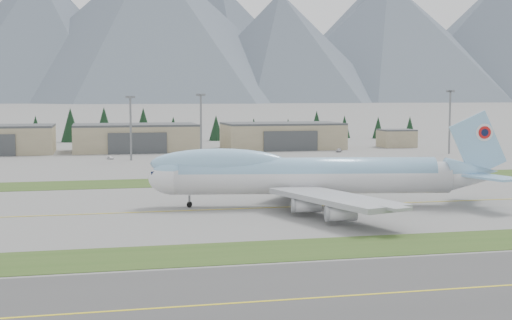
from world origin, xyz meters
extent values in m
plane|color=#5F5F5D|center=(0.00, 0.00, 0.00)|extent=(7000.00, 7000.00, 0.00)
cube|color=#314E1B|center=(0.00, -38.00, 0.00)|extent=(400.00, 14.00, 0.08)
cube|color=#314E1B|center=(0.00, 45.00, 0.00)|extent=(400.00, 18.00, 0.08)
cube|color=#383838|center=(0.00, -62.00, 0.00)|extent=(400.00, 32.00, 0.04)
cube|color=yellow|center=(0.00, 0.00, 0.00)|extent=(400.00, 0.40, 0.02)
cube|color=yellow|center=(0.00, -62.00, 0.00)|extent=(400.00, 0.40, 0.02)
cylinder|color=silver|center=(11.46, 0.04, 5.68)|extent=(55.08, 15.78, 6.36)
cylinder|color=#8ABCE2|center=(10.50, 0.21, 6.85)|extent=(51.14, 14.62, 5.87)
ellipsoid|color=silver|center=(-15.52, 4.79, 5.68)|extent=(11.13, 8.03, 6.36)
ellipsoid|color=#8ABCE2|center=(-15.52, 4.79, 6.85)|extent=(9.32, 6.79, 5.39)
ellipsoid|color=#8ABCE2|center=(-6.85, 3.26, 8.71)|extent=(27.54, 10.01, 5.87)
cube|color=#0C1433|center=(-18.90, 5.39, 6.95)|extent=(2.51, 2.87, 1.27)
cone|color=silver|center=(43.27, -5.57, 5.68)|extent=(12.65, 8.18, 6.23)
cone|color=#8ABCE2|center=(43.27, -5.57, 6.85)|extent=(11.59, 7.46, 5.68)
cube|color=#8ABCE2|center=(44.23, -5.74, 12.33)|extent=(11.77, 2.64, 13.51)
cylinder|color=silver|center=(45.46, -5.56, 14.68)|extent=(3.50, 0.80, 3.52)
cylinder|color=red|center=(45.47, -5.46, 14.68)|extent=(2.54, 0.63, 2.54)
cylinder|color=#0C1433|center=(45.49, -5.37, 14.68)|extent=(1.48, 0.45, 1.47)
cube|color=#8ABCE2|center=(46.21, -0.13, 6.26)|extent=(10.98, 12.19, 0.45)
cube|color=#8ABCE2|center=(44.18, -11.69, 6.26)|extent=(8.46, 11.92, 0.45)
cube|color=#9C9EA3|center=(16.19, 15.60, 3.91)|extent=(25.40, 28.86, 0.98)
cube|color=#9C9EA3|center=(10.59, -16.21, 3.91)|extent=(17.92, 30.80, 0.98)
cylinder|color=silver|center=(11.08, 12.53, 2.06)|extent=(5.44, 3.29, 2.45)
cylinder|color=silver|center=(17.38, 20.66, 2.06)|extent=(5.44, 3.29, 2.45)
cylinder|color=silver|center=(6.83, -11.57, 2.06)|extent=(5.44, 3.29, 2.45)
cylinder|color=silver|center=(9.98, -21.36, 2.06)|extent=(5.44, 3.29, 2.45)
cylinder|color=slate|center=(-12.63, 4.28, 1.17)|extent=(0.50, 0.50, 2.35)
cylinder|color=slate|center=(10.53, 3.18, 1.27)|extent=(0.63, 0.63, 2.54)
cylinder|color=slate|center=(9.51, -2.60, 1.27)|extent=(0.63, 0.63, 2.54)
cylinder|color=slate|center=(15.35, 2.33, 1.27)|extent=(0.63, 0.63, 2.54)
cylinder|color=slate|center=(14.33, -3.45, 1.27)|extent=(0.63, 0.63, 2.54)
cylinder|color=black|center=(-12.70, 3.90, 0.54)|extent=(1.12, 0.52, 1.08)
cylinder|color=black|center=(-12.56, 4.67, 0.54)|extent=(1.12, 0.52, 1.08)
cylinder|color=black|center=(10.53, 3.18, 0.59)|extent=(1.24, 0.69, 1.17)
cylinder|color=black|center=(9.51, -2.60, 0.59)|extent=(1.24, 0.69, 1.17)
cylinder|color=black|center=(15.35, 2.33, 0.59)|extent=(1.24, 0.69, 1.17)
cylinder|color=black|center=(14.33, -3.45, 0.59)|extent=(1.24, 0.69, 1.17)
cube|color=gray|center=(-15.00, 150.00, 5.00)|extent=(48.00, 26.00, 10.00)
cube|color=#3C3F42|center=(-15.00, 150.00, 10.40)|extent=(48.00, 26.00, 0.80)
cube|color=#3C3F42|center=(-15.00, 136.70, 4.00)|extent=(22.08, 0.60, 8.00)
cube|color=gray|center=(45.00, 150.00, 5.00)|extent=(48.00, 26.00, 10.00)
cube|color=#3C3F42|center=(45.00, 150.00, 10.40)|extent=(48.00, 26.00, 0.80)
cube|color=#3C3F42|center=(45.00, 136.70, 4.00)|extent=(22.08, 0.60, 8.00)
cube|color=gray|center=(95.00, 148.00, 3.50)|extent=(14.00, 12.00, 7.00)
cube|color=#3C3F42|center=(95.00, 148.00, 7.30)|extent=(14.00, 12.00, 0.60)
cylinder|color=slate|center=(-18.78, 109.76, 10.54)|extent=(0.70, 0.70, 21.07)
cube|color=slate|center=(-18.78, 109.76, 21.47)|extent=(3.20, 3.20, 0.80)
cylinder|color=slate|center=(4.85, 107.23, 10.90)|extent=(0.70, 0.70, 21.81)
cube|color=slate|center=(4.85, 107.23, 22.21)|extent=(3.20, 3.20, 0.80)
cylinder|color=slate|center=(100.32, 111.66, 11.60)|extent=(0.70, 0.70, 23.20)
cube|color=slate|center=(100.32, 111.66, 23.60)|extent=(3.20, 3.20, 0.80)
imported|color=white|center=(-25.67, 115.50, 0.00)|extent=(2.75, 3.42, 1.09)
imported|color=yellow|center=(24.50, 117.81, 0.00)|extent=(3.22, 2.70, 1.04)
imported|color=#99999D|center=(62.10, 128.22, 0.00)|extent=(3.83, 4.91, 1.33)
cone|color=black|center=(-57.81, 214.49, 6.28)|extent=(7.03, 7.03, 12.56)
cone|color=black|center=(-41.87, 213.16, 8.13)|extent=(9.11, 9.11, 16.26)
cone|color=black|center=(-26.34, 209.97, 8.32)|extent=(9.32, 9.32, 16.64)
cone|color=black|center=(-7.57, 215.20, 8.05)|extent=(9.02, 9.02, 16.11)
cone|color=black|center=(7.01, 215.89, 5.84)|extent=(6.54, 6.54, 11.68)
cone|color=black|center=(27.11, 208.59, 6.27)|extent=(7.02, 7.02, 12.53)
cone|color=black|center=(47.09, 213.51, 5.37)|extent=(6.01, 6.01, 10.74)
cone|color=black|center=(64.21, 210.96, 5.20)|extent=(5.83, 5.83, 10.41)
cone|color=black|center=(80.73, 215.66, 7.13)|extent=(7.98, 7.98, 14.25)
cone|color=black|center=(95.72, 215.25, 5.84)|extent=(6.54, 6.54, 11.68)
cone|color=black|center=(111.42, 208.16, 5.60)|extent=(6.27, 6.27, 11.19)
cone|color=black|center=(131.44, 213.44, 5.52)|extent=(6.18, 6.18, 11.03)
cone|color=#4E5768|center=(-200.00, 2238.05, 205.66)|extent=(892.94, 892.94, 411.33)
cone|color=#4E5768|center=(150.00, 2176.38, 241.47)|extent=(1077.93, 1077.93, 482.94)
cone|color=#4E5768|center=(550.00, 2083.79, 173.62)|extent=(714.44, 714.44, 347.24)
cone|color=silver|center=(550.00, 2083.79, 277.79)|extent=(271.49, 271.49, 138.90)
cone|color=#4E5768|center=(1000.00, 2281.52, 217.50)|extent=(1019.24, 1019.24, 435.00)
cone|color=silver|center=(1000.00, 2281.52, 348.00)|extent=(387.31, 387.31, 174.00)
cone|color=#4E5768|center=(-200.00, 2900.00, 250.01)|extent=(1000.05, 1000.05, 500.02)
cone|color=silver|center=(-200.00, 2900.00, 390.02)|extent=(400.02, 400.02, 220.01)
cone|color=#4E5768|center=(500.00, 2900.00, 247.39)|extent=(989.56, 989.56, 494.78)
cone|color=silver|center=(500.00, 2900.00, 385.93)|extent=(395.83, 395.83, 217.70)
cone|color=#4E5768|center=(1200.00, 2900.00, 264.14)|extent=(1056.57, 1056.57, 528.28)
cone|color=silver|center=(1200.00, 2900.00, 412.06)|extent=(422.63, 422.63, 232.44)
camera|label=1|loc=(-30.56, -134.73, 22.10)|focal=50.00mm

